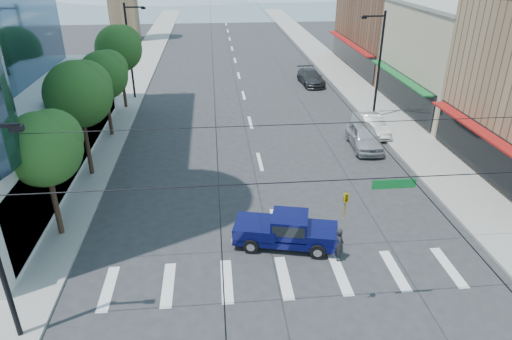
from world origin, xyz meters
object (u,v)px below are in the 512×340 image
Objects in this scene: pickup_truck at (285,230)px; parked_car_mid at (371,125)px; pedestrian at (339,244)px; parked_car_far at (311,77)px; parked_car_near at (364,137)px.

pickup_truck is 1.18× the size of parked_car_mid.
pedestrian is at bearing -117.56° from parked_car_mid.
parked_car_mid is at bearing -86.79° from parked_car_far.
parked_car_mid is 0.86× the size of parked_car_far.
parked_car_far is at bearing 94.64° from parked_car_near.
pedestrian reaches higher than parked_car_near.
pickup_truck is at bearing -107.69° from parked_car_far.
parked_car_near is (7.75, 11.81, -0.05)m from pickup_truck.
parked_car_mid is (1.42, 2.68, -0.10)m from parked_car_near.
pickup_truck reaches higher than parked_car_far.
pickup_truck reaches higher than parked_car_near.
parked_car_near reaches higher than parked_car_mid.
pickup_truck is 2.75m from pedestrian.
parked_car_far is at bearing 0.17° from pedestrian.
pedestrian is 0.34× the size of parked_car_near.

